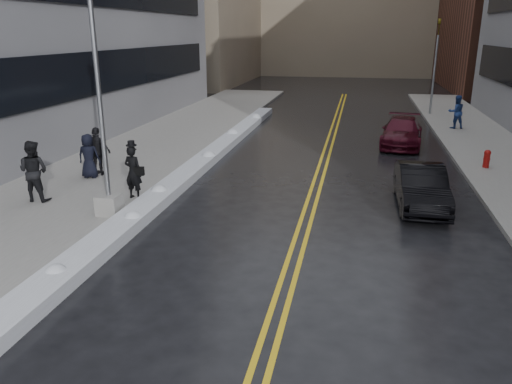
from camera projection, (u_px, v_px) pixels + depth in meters
The scene contains 16 objects.
ground at pixel (194, 256), 12.56m from camera, with size 160.00×160.00×0.00m, color black.
sidewalk_west at pixel (144, 152), 22.96m from camera, with size 5.50×50.00×0.15m, color gray.
sidewalk_east at pixel (512, 171), 19.94m from camera, with size 4.00×50.00×0.15m, color gray.
lane_line_left at pixel (320, 163), 21.43m from camera, with size 0.12×50.00×0.01m, color gold.
lane_line_right at pixel (327, 163), 21.37m from camera, with size 0.12×50.00×0.01m, color gold.
snow_ridge at pixel (199, 165), 20.43m from camera, with size 0.90×30.00×0.34m, color silver.
lamppost at pixel (103, 136), 14.28m from camera, with size 0.65×0.65×7.62m.
fire_hydrant at pixel (487, 158), 19.98m from camera, with size 0.26×0.26×0.73m.
traffic_signal at pixel (435, 63), 32.25m from camera, with size 0.16×0.20×6.00m.
pedestrian_fedora at pixel (133, 172), 16.16m from camera, with size 0.64×0.42×1.76m, color black.
pedestrian_b at pixel (34, 171), 15.91m from camera, with size 0.96×0.75×1.98m, color black.
pedestrian_c at pixel (89, 156), 18.49m from camera, with size 0.81×0.53×1.65m, color black.
pedestrian_d at pixel (98, 151), 18.83m from camera, with size 1.07×0.45×1.82m, color black.
pedestrian_east at pixel (456, 112), 27.94m from camera, with size 0.90×0.70×1.84m, color navy.
car_black at pixel (421, 187), 15.86m from camera, with size 1.41×4.04×1.33m, color black.
car_maroon at pixel (402, 132), 24.48m from camera, with size 1.87×4.61×1.34m, color #3E0A17.
Camera 1 is at (3.84, -10.91, 5.40)m, focal length 35.00 mm.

